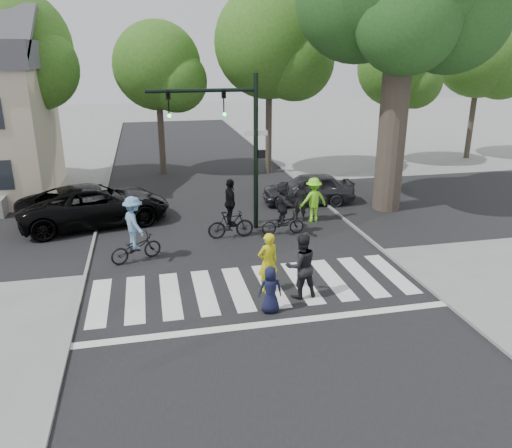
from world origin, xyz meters
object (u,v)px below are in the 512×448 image
(traffic_signal, at_px, (234,131))
(pedestrian_adult, at_px, (301,266))
(cyclist_left, at_px, (135,234))
(cyclist_right, at_px, (283,211))
(cyclist_mid, at_px, (231,214))
(car_grey, at_px, (308,188))
(pedestrian_child, at_px, (270,290))
(pedestrian_woman, at_px, (268,262))
(car_suv, at_px, (95,205))

(traffic_signal, height_order, pedestrian_adult, traffic_signal)
(cyclist_left, xyz_separation_m, cyclist_right, (5.53, 1.44, -0.03))
(cyclist_mid, relative_size, car_grey, 0.54)
(pedestrian_child, distance_m, cyclist_mid, 5.91)
(traffic_signal, relative_size, pedestrian_child, 4.55)
(cyclist_left, height_order, cyclist_mid, cyclist_mid)
(traffic_signal, xyz_separation_m, cyclist_mid, (-0.32, -0.86, -2.96))
(cyclist_right, bearing_deg, pedestrian_adult, -99.82)
(cyclist_mid, distance_m, cyclist_right, 2.03)
(traffic_signal, bearing_deg, cyclist_right, -28.39)
(cyclist_left, bearing_deg, pedestrian_woman, -39.64)
(traffic_signal, distance_m, pedestrian_woman, 6.28)
(traffic_signal, distance_m, cyclist_mid, 3.10)
(pedestrian_child, bearing_deg, cyclist_right, -105.43)
(cyclist_left, distance_m, car_suv, 4.54)
(pedestrian_woman, bearing_deg, traffic_signal, -106.73)
(traffic_signal, bearing_deg, car_suv, 161.11)
(pedestrian_adult, bearing_deg, pedestrian_woman, -40.20)
(pedestrian_adult, height_order, car_suv, pedestrian_adult)
(cyclist_left, distance_m, car_grey, 9.35)
(pedestrian_adult, bearing_deg, cyclist_left, -44.97)
(traffic_signal, height_order, pedestrian_child, traffic_signal)
(cyclist_right, relative_size, car_grey, 0.50)
(pedestrian_woman, height_order, cyclist_left, cyclist_left)
(pedestrian_adult, height_order, cyclist_right, cyclist_right)
(traffic_signal, relative_size, car_suv, 1.01)
(pedestrian_adult, height_order, car_grey, pedestrian_adult)
(pedestrian_child, xyz_separation_m, car_grey, (4.19, 9.60, 0.06))
(pedestrian_child, height_order, car_suv, car_suv)
(cyclist_mid, bearing_deg, pedestrian_adult, -77.65)
(car_suv, relative_size, car_grey, 1.40)
(traffic_signal, distance_m, cyclist_right, 3.54)
(pedestrian_adult, relative_size, cyclist_mid, 0.84)
(cyclist_mid, height_order, car_suv, cyclist_mid)
(cyclist_mid, xyz_separation_m, car_suv, (-5.13, 2.73, -0.12))
(pedestrian_child, bearing_deg, pedestrian_woman, -97.60)
(pedestrian_adult, xyz_separation_m, car_grey, (3.13, 8.91, -0.24))
(pedestrian_adult, height_order, cyclist_left, cyclist_left)
(cyclist_right, xyz_separation_m, car_grey, (2.23, 3.76, -0.22))
(pedestrian_adult, distance_m, car_grey, 9.45)
(cyclist_mid, relative_size, cyclist_right, 1.08)
(pedestrian_child, relative_size, cyclist_left, 0.58)
(pedestrian_woman, height_order, pedestrian_child, pedestrian_woman)
(pedestrian_woman, distance_m, car_suv, 9.17)
(cyclist_mid, bearing_deg, cyclist_left, -156.79)
(traffic_signal, bearing_deg, cyclist_left, -148.24)
(pedestrian_child, height_order, cyclist_mid, cyclist_mid)
(pedestrian_woman, distance_m, car_grey, 9.24)
(car_grey, bearing_deg, cyclist_mid, -43.99)
(pedestrian_woman, distance_m, cyclist_left, 4.95)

